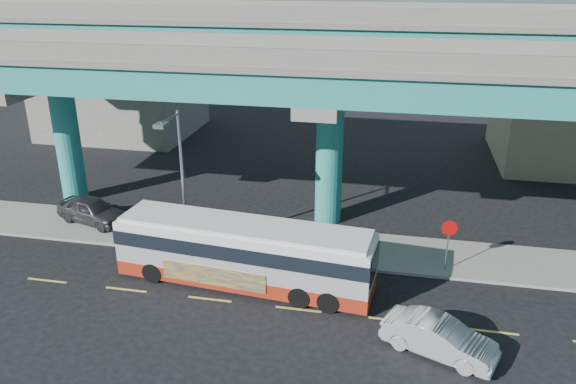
% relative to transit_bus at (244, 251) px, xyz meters
% --- Properties ---
extents(ground, '(120.00, 120.00, 0.00)m').
position_rel_transit_bus_xyz_m(ground, '(2.81, -1.33, -1.67)').
color(ground, black).
rests_on(ground, ground).
extents(sidewalk, '(70.00, 4.00, 0.15)m').
position_rel_transit_bus_xyz_m(sidewalk, '(2.81, 4.17, -1.60)').
color(sidewalk, gray).
rests_on(sidewalk, ground).
extents(lane_markings, '(58.00, 0.12, 0.01)m').
position_rel_transit_bus_xyz_m(lane_markings, '(2.81, -1.63, -1.67)').
color(lane_markings, '#D8C64C').
rests_on(lane_markings, ground).
extents(viaduct, '(52.00, 12.40, 11.70)m').
position_rel_transit_bus_xyz_m(viaduct, '(2.81, 7.78, 7.47)').
color(viaduct, '#228177').
rests_on(viaduct, ground).
extents(building_concrete, '(12.00, 10.00, 9.00)m').
position_rel_transit_bus_xyz_m(building_concrete, '(-17.19, 22.67, 2.83)').
color(building_concrete, gray).
rests_on(building_concrete, ground).
extents(transit_bus, '(12.09, 3.72, 3.05)m').
position_rel_transit_bus_xyz_m(transit_bus, '(0.00, 0.00, 0.00)').
color(transit_bus, '#9C2512').
rests_on(transit_bus, ground).
extents(sedan, '(4.51, 5.35, 1.42)m').
position_rel_transit_bus_xyz_m(sedan, '(8.55, -3.44, -0.97)').
color(sedan, '#A2A2A6').
rests_on(sedan, ground).
extents(parked_car, '(4.19, 5.32, 1.48)m').
position_rel_transit_bus_xyz_m(parked_car, '(-10.16, 4.44, -0.78)').
color(parked_car, '#323137').
rests_on(parked_car, sidewalk).
extents(street_lamp, '(0.50, 2.40, 7.27)m').
position_rel_transit_bus_xyz_m(street_lamp, '(-3.84, 2.12, 3.23)').
color(street_lamp, gray).
rests_on(street_lamp, sidewalk).
extents(stop_sign, '(0.78, 0.11, 2.61)m').
position_rel_transit_bus_xyz_m(stop_sign, '(9.14, 2.85, 0.36)').
color(stop_sign, gray).
rests_on(stop_sign, sidewalk).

